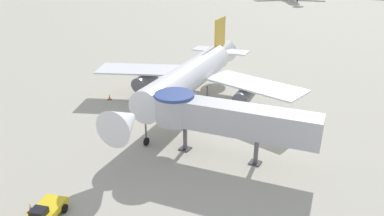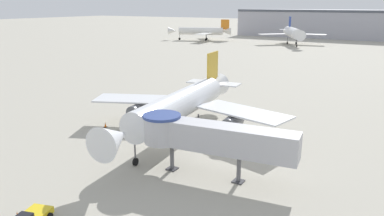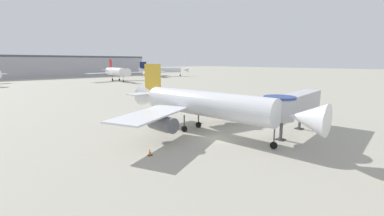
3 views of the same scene
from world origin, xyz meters
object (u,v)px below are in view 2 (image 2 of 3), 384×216
background_jet_blue_tail (293,33)px  background_jet_orange_tail (202,31)px  traffic_cone_port_wing (105,125)px  traffic_cone_apron_front (17,216)px  main_airplane (181,105)px  jet_bridge (205,136)px

background_jet_blue_tail → background_jet_orange_tail: background_jet_blue_tail is taller
traffic_cone_port_wing → background_jet_blue_tail: size_ratio=0.03×
traffic_cone_apron_front → background_jet_orange_tail: size_ratio=0.03×
main_airplane → background_jet_blue_tail: size_ratio=1.14×
jet_bridge → traffic_cone_port_wing: (-20.36, 6.44, -4.04)m
traffic_cone_port_wing → background_jet_orange_tail: bearing=113.7°
main_airplane → background_jet_orange_tail: 140.11m
traffic_cone_port_wing → background_jet_blue_tail: 128.81m
main_airplane → jet_bridge: (9.09, -9.60, 0.16)m
main_airplane → background_jet_orange_tail: bearing=112.4°
traffic_cone_apron_front → traffic_cone_port_wing: (-11.10, 22.01, 0.01)m
traffic_cone_apron_front → background_jet_blue_tail: background_jet_blue_tail is taller
jet_bridge → traffic_cone_port_wing: jet_bridge is taller
traffic_cone_apron_front → background_jet_blue_tail: size_ratio=0.03×
jet_bridge → traffic_cone_port_wing: 21.74m
main_airplane → jet_bridge: size_ratio=1.91×
background_jet_blue_tail → traffic_cone_apron_front: bearing=-108.8°
main_airplane → traffic_cone_port_wing: main_airplane is taller
traffic_cone_port_wing → background_jet_blue_tail: bearing=94.7°
jet_bridge → traffic_cone_apron_front: jet_bridge is taller
traffic_cone_apron_front → background_jet_orange_tail: 162.65m
main_airplane → traffic_cone_port_wing: bearing=-170.4°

